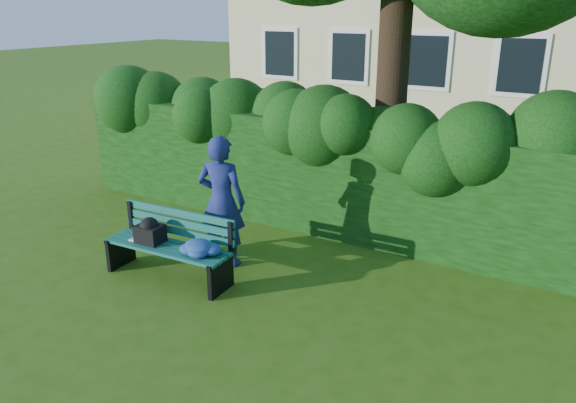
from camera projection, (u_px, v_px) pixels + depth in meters
The scene contains 4 objects.
ground at pixel (264, 282), 7.42m from camera, with size 80.00×80.00×0.00m, color #33580F.
hedge at pixel (340, 176), 8.89m from camera, with size 10.00×1.00×1.80m.
park_bench at pixel (174, 244), 7.36m from camera, with size 1.81×0.66×0.89m.
man_reading at pixel (222, 202), 7.66m from camera, with size 0.67×0.44×1.85m, color navy.
Camera 1 is at (3.72, -5.52, 3.47)m, focal length 35.00 mm.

